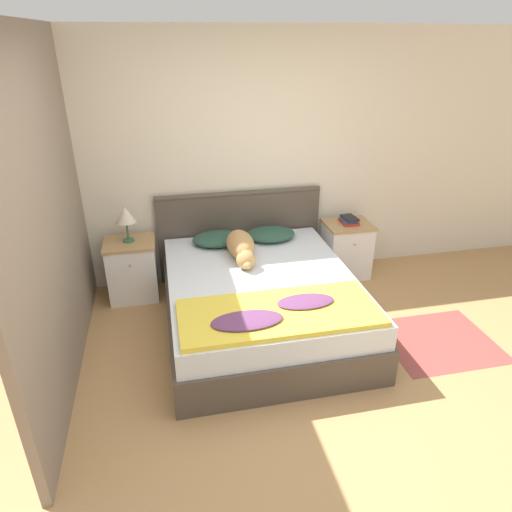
# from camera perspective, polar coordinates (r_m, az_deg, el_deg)

# --- Properties ---
(ground_plane) EXTENTS (16.00, 16.00, 0.00)m
(ground_plane) POSITION_cam_1_polar(r_m,az_deg,el_deg) (3.56, 5.01, -17.78)
(ground_plane) COLOR tan
(wall_back) EXTENTS (9.00, 0.06, 2.55)m
(wall_back) POSITION_cam_1_polar(r_m,az_deg,el_deg) (4.79, -1.85, 11.71)
(wall_back) COLOR beige
(wall_back) RESTS_ON ground_plane
(wall_side_left) EXTENTS (0.06, 3.10, 2.55)m
(wall_side_left) POSITION_cam_1_polar(r_m,az_deg,el_deg) (3.77, -24.00, 5.46)
(wall_side_left) COLOR gray
(wall_side_left) RESTS_ON ground_plane
(bed) EXTENTS (1.68, 2.03, 0.53)m
(bed) POSITION_cam_1_polar(r_m,az_deg,el_deg) (4.17, 0.59, -5.76)
(bed) COLOR #4C4238
(bed) RESTS_ON ground_plane
(headboard) EXTENTS (1.76, 0.06, 0.99)m
(headboard) POSITION_cam_1_polar(r_m,az_deg,el_deg) (4.96, -2.03, 2.92)
(headboard) COLOR #4C4238
(headboard) RESTS_ON ground_plane
(nightstand_left) EXTENTS (0.50, 0.44, 0.62)m
(nightstand_left) POSITION_cam_1_polar(r_m,az_deg,el_deg) (4.79, -15.18, -1.61)
(nightstand_left) COLOR white
(nightstand_left) RESTS_ON ground_plane
(nightstand_right) EXTENTS (0.50, 0.44, 0.62)m
(nightstand_right) POSITION_cam_1_polar(r_m,az_deg,el_deg) (5.15, 11.19, 0.86)
(nightstand_right) COLOR white
(nightstand_right) RESTS_ON ground_plane
(pillow_left) EXTENTS (0.51, 0.39, 0.11)m
(pillow_left) POSITION_cam_1_polar(r_m,az_deg,el_deg) (4.65, -4.83, 2.19)
(pillow_left) COLOR #284C3D
(pillow_left) RESTS_ON bed
(pillow_right) EXTENTS (0.51, 0.39, 0.11)m
(pillow_right) POSITION_cam_1_polar(r_m,az_deg,el_deg) (4.75, 1.85, 2.76)
(pillow_right) COLOR #284C3D
(pillow_right) RESTS_ON bed
(quilt) EXTENTS (1.53, 0.65, 0.07)m
(quilt) POSITION_cam_1_polar(r_m,az_deg,el_deg) (3.48, 2.76, -7.09)
(quilt) COLOR yellow
(quilt) RESTS_ON bed
(dog) EXTENTS (0.26, 0.71, 0.24)m
(dog) POSITION_cam_1_polar(r_m,az_deg,el_deg) (4.33, -1.84, 1.15)
(dog) COLOR tan
(dog) RESTS_ON bed
(book_stack) EXTENTS (0.17, 0.22, 0.07)m
(book_stack) POSITION_cam_1_polar(r_m,az_deg,el_deg) (5.03, 11.54, 4.41)
(book_stack) COLOR #AD2D28
(book_stack) RESTS_ON nightstand_right
(table_lamp) EXTENTS (0.19, 0.19, 0.36)m
(table_lamp) POSITION_cam_1_polar(r_m,az_deg,el_deg) (4.57, -16.01, 4.89)
(table_lamp) COLOR #336B4C
(table_lamp) RESTS_ON nightstand_left
(rug) EXTENTS (0.96, 0.83, 0.00)m
(rug) POSITION_cam_1_polar(r_m,az_deg,el_deg) (4.43, 21.82, -9.83)
(rug) COLOR #93423D
(rug) RESTS_ON ground_plane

